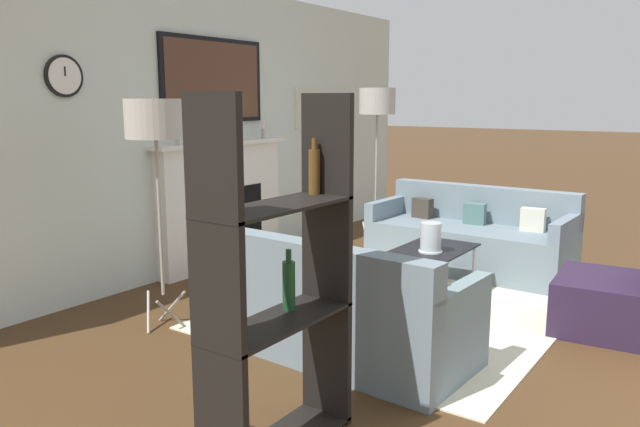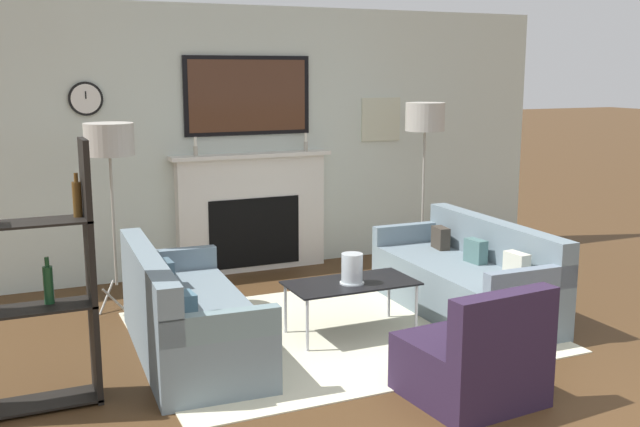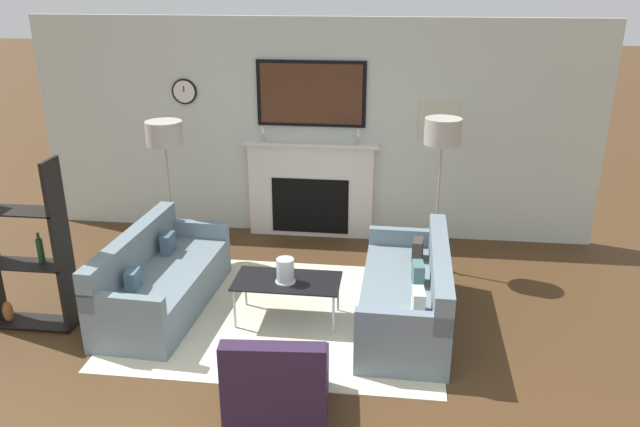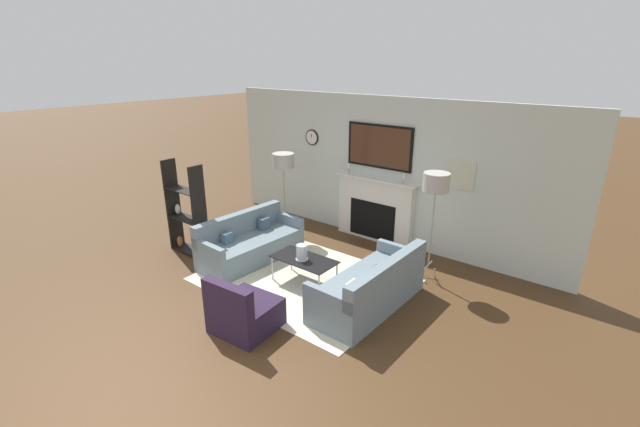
% 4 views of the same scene
% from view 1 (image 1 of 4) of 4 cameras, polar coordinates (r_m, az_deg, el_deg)
% --- Properties ---
extents(fireplace_wall, '(6.98, 0.28, 2.70)m').
position_cam_1_polar(fireplace_wall, '(6.20, -9.70, 6.53)').
color(fireplace_wall, silver).
rests_on(fireplace_wall, ground_plane).
extents(area_rug, '(3.06, 2.35, 0.01)m').
position_cam_1_polar(area_rug, '(5.17, 8.45, -8.01)').
color(area_rug, beige).
rests_on(area_rug, ground_plane).
extents(couch_left, '(0.86, 1.88, 0.79)m').
position_cam_1_polar(couch_left, '(4.07, 0.69, -8.88)').
color(couch_left, slate).
rests_on(couch_left, ground_plane).
extents(couch_right, '(0.82, 1.89, 0.79)m').
position_cam_1_polar(couch_right, '(6.18, 13.61, -2.42)').
color(couch_right, slate).
rests_on(couch_right, ground_plane).
extents(armchair, '(0.80, 0.79, 0.77)m').
position_cam_1_polar(armchair, '(4.90, 25.68, -6.93)').
color(armchair, '#2A1C34').
rests_on(armchair, ground_plane).
extents(coffee_table, '(1.01, 0.52, 0.43)m').
position_cam_1_polar(coffee_table, '(5.09, 9.72, -3.74)').
color(coffee_table, black).
rests_on(coffee_table, ground_plane).
extents(hurricane_candle, '(0.19, 0.19, 0.24)m').
position_cam_1_polar(hurricane_candle, '(5.04, 10.09, -2.32)').
color(hurricane_candle, silver).
rests_on(hurricane_candle, coffee_table).
extents(floor_lamp_left, '(0.41, 0.41, 1.64)m').
position_cam_1_polar(floor_lamp_left, '(4.45, -14.84, 8.11)').
color(floor_lamp_left, '#9E998E').
rests_on(floor_lamp_left, ground_plane).
extents(floor_lamp_right, '(0.39, 0.39, 1.75)m').
position_cam_1_polar(floor_lamp_right, '(6.83, 5.26, 9.98)').
color(floor_lamp_right, '#9E998E').
rests_on(floor_lamp_right, ground_plane).
extents(shelf_unit, '(0.81, 0.28, 1.66)m').
position_cam_1_polar(shelf_unit, '(2.82, -4.01, -7.63)').
color(shelf_unit, black).
rests_on(shelf_unit, ground_plane).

